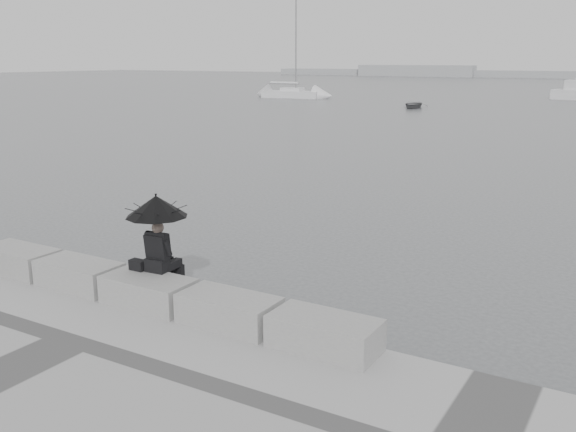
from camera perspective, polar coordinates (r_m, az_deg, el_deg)
The scene contains 10 objects.
ground at distance 11.90m, azimuth -10.62°, elevation -9.33°, with size 360.00×360.00×0.00m, color #45484A.
stone_block_far_left at distance 13.77m, azimuth -22.77°, elevation -3.65°, with size 1.60×0.80×0.50m, color gray.
stone_block_left at distance 12.49m, azimuth -18.06°, elevation -4.99°, with size 1.60×0.80×0.50m, color gray.
stone_block_centre at distance 11.32m, azimuth -12.29°, elevation -6.56°, with size 1.60×0.80×0.50m, color gray.
stone_block_right at distance 10.30m, azimuth -5.25°, elevation -8.39°, with size 1.60×0.80×0.50m, color gray.
stone_block_far_right at distance 9.47m, azimuth 3.26°, elevation -10.40°, with size 1.60×0.80×0.50m, color gray.
seated_person at distance 11.27m, azimuth -11.62°, elevation -0.04°, with size 1.08×1.08×1.39m.
bag at distance 11.63m, azimuth -13.21°, elevation -4.25°, with size 0.29×0.17×0.19m, color black.
sailboat_left at distance 77.47m, azimuth 0.39°, elevation 10.85°, with size 7.33×2.97×12.90m.
dinghy at distance 62.81m, azimuth 11.08°, elevation 9.68°, with size 3.54×1.50×0.60m, color slate.
Camera 1 is at (7.34, -8.13, 4.64)m, focal length 40.00 mm.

